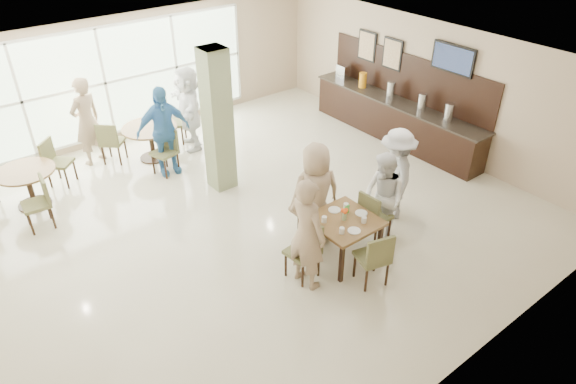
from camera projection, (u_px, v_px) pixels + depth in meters
ground at (239, 219)px, 9.39m from camera, size 10.00×10.00×0.00m
room_shell at (234, 135)px, 8.47m from camera, size 10.00×10.00×10.00m
window_bank at (105, 83)px, 11.33m from camera, size 7.00×0.04×7.00m
column at (218, 121)px, 9.64m from camera, size 0.45×0.45×2.80m
main_table at (344, 224)px, 8.12m from camera, size 0.99×0.99×0.75m
round_table_left at (27, 179)px, 9.47m from camera, size 1.06×1.06×0.75m
round_table_right at (150, 134)px, 11.03m from camera, size 1.18×1.18×0.75m
chairs_main_table at (341, 234)px, 8.21m from camera, size 2.06×1.90×0.95m
chairs_table_left at (25, 183)px, 9.52m from camera, size 2.11×1.88×0.95m
chairs_table_right at (151, 138)px, 11.09m from camera, size 2.13×1.78×0.95m
tabletop_clutter at (346, 216)px, 8.04m from camera, size 0.76×0.80×0.21m
buffet_counter at (395, 117)px, 11.87m from camera, size 0.64×4.70×1.95m
wall_tv at (453, 59)px, 10.41m from camera, size 0.06×1.00×0.58m
framed_art_a at (392, 54)px, 11.63m from camera, size 0.05×0.55×0.70m
framed_art_b at (367, 46)px, 12.16m from camera, size 0.05×0.55×0.70m
teen_left at (307, 234)px, 7.47m from camera, size 0.52×0.72×1.85m
teen_far at (315, 194)px, 8.45m from camera, size 0.98×0.73×1.79m
teen_right at (383, 198)px, 8.51m from camera, size 0.74×0.88×1.60m
teen_standing at (396, 175)px, 9.03m from camera, size 1.19×1.27×1.72m
adult_a at (163, 131)px, 10.33m from camera, size 1.17×0.75×1.88m
adult_b at (189, 108)px, 11.32m from camera, size 1.27×1.89×1.88m
adult_standing at (87, 121)px, 10.69m from camera, size 0.81×0.67×1.91m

